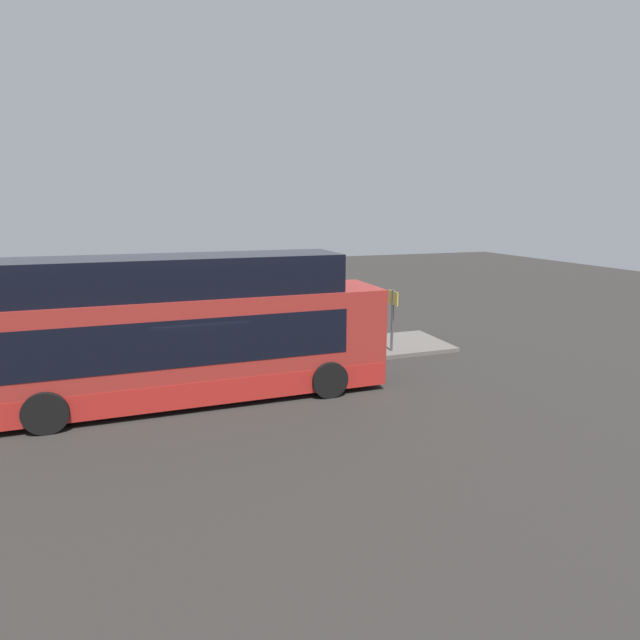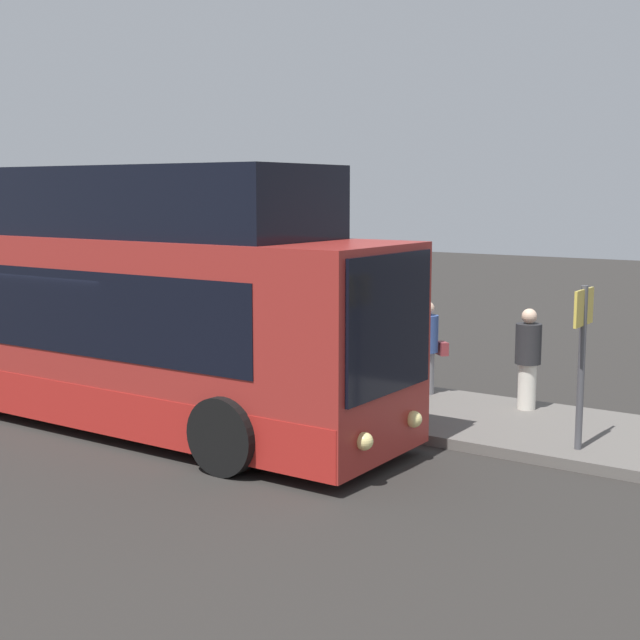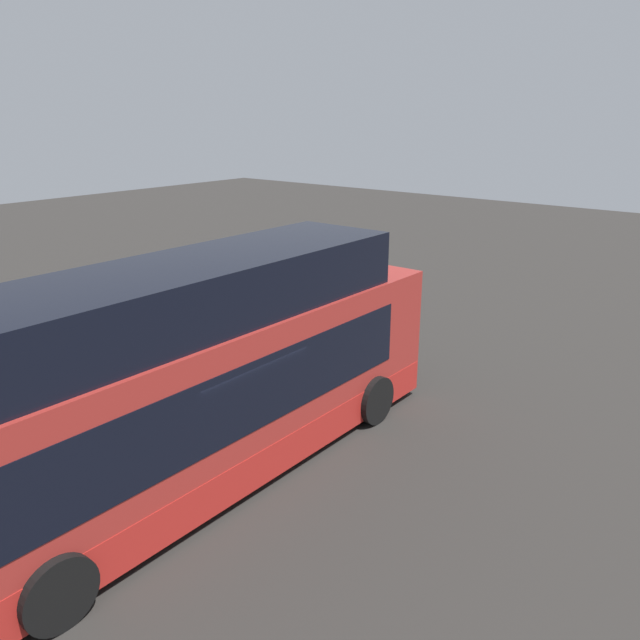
{
  "view_description": "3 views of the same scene",
  "coord_description": "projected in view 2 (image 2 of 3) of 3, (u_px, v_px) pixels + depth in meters",
  "views": [
    {
      "loc": [
        -1.21,
        -14.23,
        5.45
      ],
      "look_at": [
        3.92,
        0.63,
        1.93
      ],
      "focal_mm": 28.0,
      "sensor_mm": 36.0,
      "label": 1
    },
    {
      "loc": [
        11.18,
        -10.08,
        3.82
      ],
      "look_at": [
        3.92,
        0.63,
        1.93
      ],
      "focal_mm": 50.0,
      "sensor_mm": 36.0,
      "label": 2
    },
    {
      "loc": [
        -6.85,
        -8.06,
        6.56
      ],
      "look_at": [
        3.92,
        0.63,
        1.93
      ],
      "focal_mm": 35.0,
      "sensor_mm": 36.0,
      "label": 3
    }
  ],
  "objects": [
    {
      "name": "platform",
      "position": [
        226.0,
        381.0,
        17.57
      ],
      "size": [
        20.0,
        3.06,
        0.16
      ],
      "color": "#605B56",
      "rests_on": "ground"
    },
    {
      "name": "passenger_boarding",
      "position": [
        528.0,
        356.0,
        14.91
      ],
      "size": [
        0.5,
        0.65,
        1.71
      ],
      "rotation": [
        0.0,
        0.0,
        0.17
      ],
      "color": "silver",
      "rests_on": "platform"
    },
    {
      "name": "suitcase",
      "position": [
        395.0,
        378.0,
        16.05
      ],
      "size": [
        0.37,
        0.24,
        0.85
      ],
      "color": "#598C59",
      "rests_on": "platform"
    },
    {
      "name": "passenger_waiting",
      "position": [
        428.0,
        345.0,
        16.03
      ],
      "size": [
        0.63,
        0.66,
        1.69
      ],
      "rotation": [
        0.0,
        0.0,
        -0.71
      ],
      "color": "gray",
      "rests_on": "platform"
    },
    {
      "name": "passenger_with_bags",
      "position": [
        367.0,
        354.0,
        14.58
      ],
      "size": [
        0.54,
        0.66,
        1.84
      ],
      "rotation": [
        0.0,
        0.0,
        -0.41
      ],
      "color": "#6B604C",
      "rests_on": "platform"
    },
    {
      "name": "ground",
      "position": [
        107.0,
        419.0,
        15.01
      ],
      "size": [
        80.0,
        80.0,
        0.0
      ],
      "primitive_type": "plane",
      "color": "#2B2826"
    },
    {
      "name": "bus_lead",
      "position": [
        87.0,
        307.0,
        15.0
      ],
      "size": [
        11.61,
        2.73,
        4.18
      ],
      "color": "maroon",
      "rests_on": "ground"
    },
    {
      "name": "sign_post",
      "position": [
        582.0,
        345.0,
        12.48
      ],
      "size": [
        0.1,
        0.74,
        2.35
      ],
      "color": "#4C4C51",
      "rests_on": "platform"
    }
  ]
}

